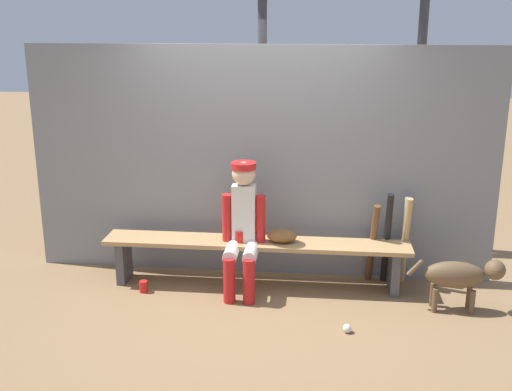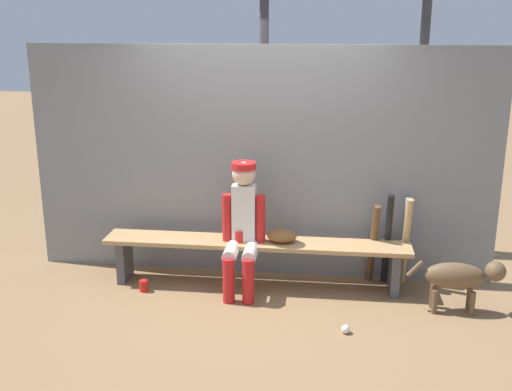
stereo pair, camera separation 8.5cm
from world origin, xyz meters
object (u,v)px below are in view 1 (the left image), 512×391
Objects in this scene: cup_on_bench at (239,237)px; scoreboard at (348,0)px; cup_on_ground at (144,286)px; dugout_bench at (256,250)px; bat_aluminum_black at (387,238)px; baseball at (347,328)px; dog at (461,275)px; bat_aluminum_silver at (405,240)px; player_seated at (243,224)px; bat_wood_dark at (372,243)px; bat_wood_tan at (405,241)px; baseball_glove at (282,236)px.

scoreboard reaches higher than cup_on_bench.
dugout_bench is at bearing 13.51° from cup_on_ground.
baseball is at bearing -111.04° from bat_aluminum_black.
bat_aluminum_silver is at bearing 125.69° from dog.
bat_aluminum_black reaches higher than baseball.
dog is at bearing -6.30° from player_seated.
dog is at bearing -35.15° from bat_wood_dark.
bat_wood_tan reaches higher than baseball.
baseball is at bearing -118.97° from bat_wood_tan.
dog is at bearing -40.68° from bat_aluminum_black.
cup_on_bench reaches higher than dog.
bat_wood_dark is (1.11, 0.19, 0.04)m from dugout_bench.
bat_wood_dark is 0.90m from dog.
bat_aluminum_silver is (1.18, 0.26, -0.09)m from baseball_glove.
bat_wood_tan is at bearing 129.70° from dog.
player_seated is 1.38× the size of bat_wood_tan.
scoreboard reaches higher than baseball.
dog is (0.43, -0.51, -0.11)m from bat_wood_tan.
cup_on_ground is at bearing -168.99° from baseball_glove.
dugout_bench reaches higher than cup_on_ground.
player_seated reaches higher than baseball_glove.
cup_on_bench is 2.02m from dog.
dugout_bench is at bearing -172.44° from bat_wood_tan.
bat_wood_dark is at bearing 11.61° from cup_on_ground.
bat_wood_tan is (0.31, -0.00, 0.03)m from bat_wood_dark.
bat_aluminum_silver is 2.55m from cup_on_ground.
player_seated is 11.20× the size of cup_on_bench.
player_seated is 16.65× the size of baseball.
baseball_glove is 1.14m from baseball.
cup_on_ground is (-1.90, 0.59, 0.02)m from baseball.
baseball_glove is 0.07× the size of scoreboard.
bat_wood_tan is at bearing -62.17° from scoreboard.
bat_aluminum_silver reaches higher than cup_on_ground.
baseball is at bearing -89.42° from scoreboard.
scoreboard is (0.58, 1.31, 2.15)m from baseball_glove.
cup_on_bench is at bearing -170.21° from bat_aluminum_black.
baseball_glove is 2.55× the size of cup_on_bench.
scoreboard is (0.98, 1.36, 2.16)m from cup_on_bench.
scoreboard is (-0.59, 1.12, 2.23)m from bat_wood_tan.
scoreboard reaches higher than player_seated.
bat_wood_dark is at bearing 9.79° from dugout_bench.
cup_on_ground is 1.03m from cup_on_bench.
bat_wood_dark is 0.22× the size of scoreboard.
player_seated is at bearing -163.34° from baseball_glove.
scoreboard reaches higher than bat_wood_tan.
bat_aluminum_silver is at bearing 11.16° from cup_on_bench.
player_seated is at bearing 173.70° from dog.
bat_wood_tan is (0.17, -0.00, -0.02)m from bat_aluminum_black.
bat_aluminum_black reaches higher than bat_aluminum_silver.
player_seated reaches higher than baseball.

